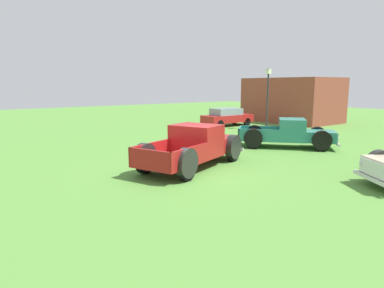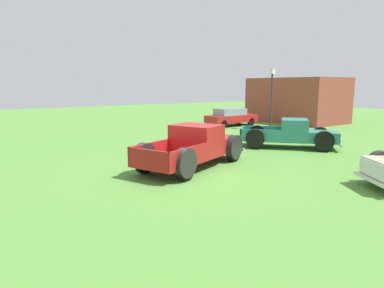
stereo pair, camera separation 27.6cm
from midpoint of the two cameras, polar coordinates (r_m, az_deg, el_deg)
name	(u,v)px [view 2 (the right image)]	position (r m, az deg, el deg)	size (l,w,h in m)	color
ground_plane	(187,173)	(12.44, -0.19, -4.76)	(80.00, 80.00, 0.00)	#548C38
pickup_truck_foreground	(197,146)	(13.43, 1.48, -0.34)	(3.58, 5.56, 1.60)	maroon
pickup_truck_behind_right	(295,134)	(17.93, 17.11, 1.54)	(4.71, 4.34, 1.45)	#2D8475
sedan_distant_a	(231,117)	(26.74, 6.75, 4.50)	(1.78, 4.10, 1.35)	#B21E1E
lamp_post_far	(271,97)	(24.95, 13.30, 7.49)	(0.36, 0.36, 4.30)	#2D2D33
brick_pavilion	(297,100)	(30.88, 17.13, 6.95)	(7.43, 4.79, 3.70)	brown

